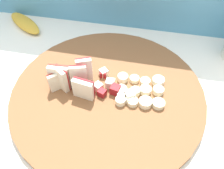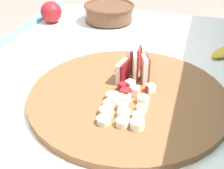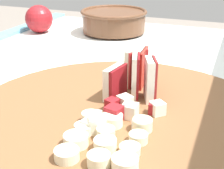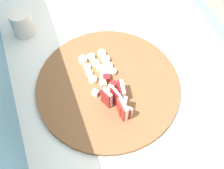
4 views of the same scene
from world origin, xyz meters
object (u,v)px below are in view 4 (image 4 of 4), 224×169
(apple_dice_pile, at_px, (105,80))
(apple_wedge_fan, at_px, (119,102))
(cutting_board, at_px, (108,86))
(small_jar, at_px, (22,23))
(banana_slice_rows, at_px, (98,66))

(apple_dice_pile, bearing_deg, apple_wedge_fan, -173.87)
(cutting_board, height_order, apple_dice_pile, apple_dice_pile)
(small_jar, bearing_deg, apple_dice_pile, -147.04)
(apple_wedge_fan, xyz_separation_m, small_jar, (0.41, 0.21, 0.00))
(cutting_board, xyz_separation_m, small_jar, (0.33, 0.21, 0.04))
(banana_slice_rows, bearing_deg, apple_dice_pile, -176.48)
(apple_wedge_fan, xyz_separation_m, apple_dice_pile, (0.10, 0.01, -0.02))
(cutting_board, distance_m, apple_dice_pile, 0.02)
(apple_wedge_fan, height_order, small_jar, small_jar)
(cutting_board, bearing_deg, small_jar, 32.61)
(cutting_board, bearing_deg, banana_slice_rows, 6.65)
(apple_dice_pile, bearing_deg, cutting_board, -157.47)
(apple_wedge_fan, distance_m, small_jar, 0.46)
(apple_dice_pile, height_order, small_jar, small_jar)
(apple_dice_pile, xyz_separation_m, banana_slice_rows, (0.06, 0.00, -0.00))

